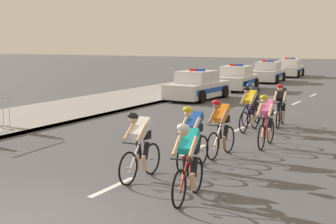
{
  "coord_description": "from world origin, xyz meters",
  "views": [
    {
      "loc": [
        5.7,
        -5.78,
        3.01
      ],
      "look_at": [
        -0.52,
        6.12,
        1.1
      ],
      "focal_mm": 53.74,
      "sensor_mm": 36.0,
      "label": 1
    }
  ],
  "objects_px": {
    "cyclist_fifth": "(266,120)",
    "cyclist_seventh": "(281,105)",
    "police_car_third": "(268,73)",
    "cyclist_lead": "(188,160)",
    "police_car_nearest": "(198,86)",
    "police_car_furthest": "(290,68)",
    "cyclist_second": "(140,145)",
    "cyclist_third": "(193,137)",
    "cyclist_eighth": "(252,103)",
    "cyclist_sixth": "(250,108)",
    "police_car_second": "(237,79)",
    "cyclist_fourth": "(221,127)"
  },
  "relations": [
    {
      "from": "cyclist_lead",
      "to": "cyclist_eighth",
      "type": "distance_m",
      "value": 9.01
    },
    {
      "from": "police_car_nearest",
      "to": "police_car_second",
      "type": "xyz_separation_m",
      "value": [
        0.0,
        5.82,
        0.0
      ]
    },
    {
      "from": "cyclist_second",
      "to": "police_car_second",
      "type": "relative_size",
      "value": 0.38
    },
    {
      "from": "cyclist_lead",
      "to": "police_car_nearest",
      "type": "height_order",
      "value": "police_car_nearest"
    },
    {
      "from": "cyclist_second",
      "to": "cyclist_third",
      "type": "xyz_separation_m",
      "value": [
        0.64,
        1.36,
        0.0
      ]
    },
    {
      "from": "cyclist_fifth",
      "to": "cyclist_seventh",
      "type": "distance_m",
      "value": 3.62
    },
    {
      "from": "cyclist_lead",
      "to": "cyclist_sixth",
      "type": "distance_m",
      "value": 7.78
    },
    {
      "from": "cyclist_fourth",
      "to": "police_car_nearest",
      "type": "bearing_deg",
      "value": 116.87
    },
    {
      "from": "cyclist_third",
      "to": "cyclist_sixth",
      "type": "relative_size",
      "value": 1.0
    },
    {
      "from": "cyclist_fourth",
      "to": "cyclist_fifth",
      "type": "xyz_separation_m",
      "value": [
        0.7,
        1.71,
        0.0
      ]
    },
    {
      "from": "cyclist_fourth",
      "to": "police_car_third",
      "type": "xyz_separation_m",
      "value": [
        -5.81,
        24.01,
        -0.11
      ]
    },
    {
      "from": "cyclist_fifth",
      "to": "police_car_furthest",
      "type": "xyz_separation_m",
      "value": [
        -6.51,
        28.7,
        -0.11
      ]
    },
    {
      "from": "cyclist_sixth",
      "to": "cyclist_lead",
      "type": "bearing_deg",
      "value": -80.0
    },
    {
      "from": "cyclist_third",
      "to": "cyclist_sixth",
      "type": "height_order",
      "value": "same"
    },
    {
      "from": "cyclist_seventh",
      "to": "police_car_second",
      "type": "height_order",
      "value": "police_car_second"
    },
    {
      "from": "police_car_nearest",
      "to": "police_car_furthest",
      "type": "distance_m",
      "value": 18.95
    },
    {
      "from": "cyclist_seventh",
      "to": "police_car_furthest",
      "type": "relative_size",
      "value": 0.38
    },
    {
      "from": "cyclist_fourth",
      "to": "police_car_second",
      "type": "bearing_deg",
      "value": 108.57
    },
    {
      "from": "cyclist_second",
      "to": "police_car_furthest",
      "type": "xyz_separation_m",
      "value": [
        -5.08,
        33.31,
        -0.11
      ]
    },
    {
      "from": "cyclist_third",
      "to": "police_car_second",
      "type": "distance_m",
      "value": 19.67
    },
    {
      "from": "cyclist_second",
      "to": "cyclist_seventh",
      "type": "xyz_separation_m",
      "value": [
        0.88,
        8.19,
        0.0
      ]
    },
    {
      "from": "police_car_second",
      "to": "cyclist_fifth",
      "type": "bearing_deg",
      "value": -67.32
    },
    {
      "from": "cyclist_fourth",
      "to": "cyclist_seventh",
      "type": "xyz_separation_m",
      "value": [
        0.15,
        5.29,
        0.0
      ]
    },
    {
      "from": "cyclist_fourth",
      "to": "police_car_furthest",
      "type": "bearing_deg",
      "value": 100.81
    },
    {
      "from": "police_car_nearest",
      "to": "police_car_furthest",
      "type": "height_order",
      "value": "same"
    },
    {
      "from": "cyclist_sixth",
      "to": "police_car_furthest",
      "type": "relative_size",
      "value": 0.38
    },
    {
      "from": "police_car_third",
      "to": "cyclist_eighth",
      "type": "bearing_deg",
      "value": -75.26
    },
    {
      "from": "police_car_third",
      "to": "cyclist_lead",
      "type": "bearing_deg",
      "value": -76.58
    },
    {
      "from": "cyclist_third",
      "to": "cyclist_fourth",
      "type": "distance_m",
      "value": 1.54
    },
    {
      "from": "cyclist_sixth",
      "to": "cyclist_third",
      "type": "bearing_deg",
      "value": -85.3
    },
    {
      "from": "police_car_second",
      "to": "cyclist_sixth",
      "type": "bearing_deg",
      "value": -68.46
    },
    {
      "from": "cyclist_fourth",
      "to": "police_car_nearest",
      "type": "xyz_separation_m",
      "value": [
        -5.81,
        11.46,
        -0.11
      ]
    },
    {
      "from": "cyclist_second",
      "to": "police_car_furthest",
      "type": "height_order",
      "value": "police_car_furthest"
    },
    {
      "from": "cyclist_fifth",
      "to": "cyclist_eighth",
      "type": "height_order",
      "value": "same"
    },
    {
      "from": "cyclist_second",
      "to": "cyclist_seventh",
      "type": "height_order",
      "value": "same"
    },
    {
      "from": "cyclist_third",
      "to": "cyclist_fifth",
      "type": "height_order",
      "value": "same"
    },
    {
      "from": "cyclist_eighth",
      "to": "police_car_third",
      "type": "relative_size",
      "value": 0.38
    },
    {
      "from": "cyclist_eighth",
      "to": "police_car_furthest",
      "type": "bearing_deg",
      "value": 101.11
    },
    {
      "from": "police_car_second",
      "to": "police_car_furthest",
      "type": "relative_size",
      "value": 0.99
    },
    {
      "from": "cyclist_fifth",
      "to": "police_car_second",
      "type": "relative_size",
      "value": 0.38
    },
    {
      "from": "cyclist_lead",
      "to": "cyclist_third",
      "type": "height_order",
      "value": "same"
    },
    {
      "from": "police_car_third",
      "to": "police_car_furthest",
      "type": "distance_m",
      "value": 6.41
    },
    {
      "from": "cyclist_sixth",
      "to": "police_car_second",
      "type": "height_order",
      "value": "police_car_second"
    },
    {
      "from": "cyclist_fifth",
      "to": "cyclist_lead",
      "type": "bearing_deg",
      "value": -88.87
    },
    {
      "from": "cyclist_lead",
      "to": "police_car_second",
      "type": "relative_size",
      "value": 0.38
    },
    {
      "from": "cyclist_fourth",
      "to": "police_car_nearest",
      "type": "height_order",
      "value": "police_car_nearest"
    },
    {
      "from": "cyclist_lead",
      "to": "cyclist_sixth",
      "type": "height_order",
      "value": "same"
    },
    {
      "from": "cyclist_seventh",
      "to": "police_car_second",
      "type": "relative_size",
      "value": 0.38
    },
    {
      "from": "cyclist_fifth",
      "to": "cyclist_eighth",
      "type": "bearing_deg",
      "value": 114.22
    },
    {
      "from": "cyclist_lead",
      "to": "police_car_furthest",
      "type": "bearing_deg",
      "value": 100.97
    }
  ]
}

